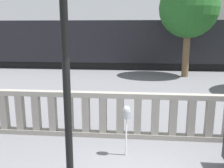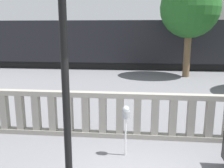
{
  "view_description": "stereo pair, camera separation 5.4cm",
  "coord_description": "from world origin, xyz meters",
  "px_view_note": "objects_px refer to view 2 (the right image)",
  "views": [
    {
      "loc": [
        -0.09,
        -3.71,
        3.0
      ],
      "look_at": [
        -0.81,
        3.87,
        1.32
      ],
      "focal_mm": 40.0,
      "sensor_mm": 36.0,
      "label": 1
    },
    {
      "loc": [
        -0.04,
        -3.71,
        3.0
      ],
      "look_at": [
        -0.81,
        3.87,
        1.32
      ],
      "focal_mm": 40.0,
      "sensor_mm": 36.0,
      "label": 2
    }
  ],
  "objects_px": {
    "train_near": "(156,44)",
    "tree_left": "(190,9)",
    "parking_meter": "(126,115)",
    "lamppost": "(62,4)"
  },
  "relations": [
    {
      "from": "parking_meter",
      "to": "tree_left",
      "type": "relative_size",
      "value": 0.21
    },
    {
      "from": "train_near",
      "to": "tree_left",
      "type": "bearing_deg",
      "value": -65.03
    },
    {
      "from": "lamppost",
      "to": "train_near",
      "type": "xyz_separation_m",
      "value": [
        2.76,
        15.39,
        -1.53
      ]
    },
    {
      "from": "lamppost",
      "to": "tree_left",
      "type": "height_order",
      "value": "tree_left"
    },
    {
      "from": "parking_meter",
      "to": "train_near",
      "type": "bearing_deg",
      "value": 83.19
    },
    {
      "from": "tree_left",
      "to": "parking_meter",
      "type": "bearing_deg",
      "value": -107.56
    },
    {
      "from": "train_near",
      "to": "tree_left",
      "type": "xyz_separation_m",
      "value": [
        1.66,
        -3.57,
        2.32
      ]
    },
    {
      "from": "parking_meter",
      "to": "train_near",
      "type": "distance_m",
      "value": 14.32
    },
    {
      "from": "train_near",
      "to": "tree_left",
      "type": "distance_m",
      "value": 4.57
    },
    {
      "from": "lamppost",
      "to": "train_near",
      "type": "distance_m",
      "value": 15.71
    }
  ]
}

